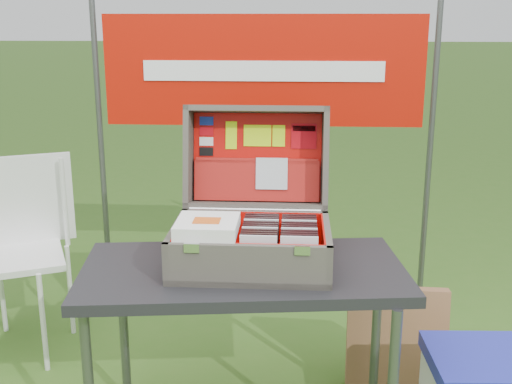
# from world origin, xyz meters

# --- Properties ---
(table) EXTENTS (1.19, 0.70, 0.71)m
(table) POSITION_xyz_m (-0.01, -0.04, 0.35)
(table) COLOR #252529
(table) RESTS_ON ground
(table_top) EXTENTS (1.19, 0.70, 0.04)m
(table_top) POSITION_xyz_m (-0.01, -0.04, 0.69)
(table_top) COLOR #252529
(table_top) RESTS_ON ground
(table_leg_bl) EXTENTS (0.04, 0.04, 0.67)m
(table_leg_bl) POSITION_xyz_m (-0.52, 0.18, 0.33)
(table_leg_bl) COLOR #59595B
(table_leg_bl) RESTS_ON ground
(table_leg_br) EXTENTS (0.04, 0.04, 0.67)m
(table_leg_br) POSITION_xyz_m (0.50, 0.18, 0.33)
(table_leg_br) COLOR #59595B
(table_leg_br) RESTS_ON ground
(suitcase) EXTENTS (0.55, 0.55, 0.52)m
(suitcase) POSITION_xyz_m (0.02, 0.03, 0.97)
(suitcase) COLOR #554F45
(suitcase) RESTS_ON table
(suitcase_base_bottom) EXTENTS (0.55, 0.39, 0.02)m
(suitcase_base_bottom) POSITION_xyz_m (0.02, -0.03, 0.72)
(suitcase_base_bottom) COLOR #554F45
(suitcase_base_bottom) RESTS_ON table_top
(suitcase_base_wall_front) EXTENTS (0.55, 0.02, 0.15)m
(suitcase_base_wall_front) POSITION_xyz_m (0.02, -0.22, 0.78)
(suitcase_base_wall_front) COLOR #554F45
(suitcase_base_wall_front) RESTS_ON table_top
(suitcase_base_wall_back) EXTENTS (0.55, 0.02, 0.15)m
(suitcase_base_wall_back) POSITION_xyz_m (0.02, 0.15, 0.78)
(suitcase_base_wall_back) COLOR #554F45
(suitcase_base_wall_back) RESTS_ON table_top
(suitcase_base_wall_left) EXTENTS (0.02, 0.39, 0.15)m
(suitcase_base_wall_left) POSITION_xyz_m (-0.25, -0.03, 0.78)
(suitcase_base_wall_left) COLOR #554F45
(suitcase_base_wall_left) RESTS_ON table_top
(suitcase_base_wall_right) EXTENTS (0.02, 0.39, 0.15)m
(suitcase_base_wall_right) POSITION_xyz_m (0.28, -0.03, 0.78)
(suitcase_base_wall_right) COLOR #554F45
(suitcase_base_wall_right) RESTS_ON table_top
(suitcase_liner_floor) EXTENTS (0.51, 0.35, 0.01)m
(suitcase_liner_floor) POSITION_xyz_m (0.02, -0.03, 0.73)
(suitcase_liner_floor) COLOR red
(suitcase_liner_floor) RESTS_ON suitcase_base_bottom
(suitcase_latch_left) EXTENTS (0.05, 0.01, 0.03)m
(suitcase_latch_left) POSITION_xyz_m (-0.16, -0.23, 0.85)
(suitcase_latch_left) COLOR silver
(suitcase_latch_left) RESTS_ON suitcase_base_wall_front
(suitcase_latch_right) EXTENTS (0.05, 0.01, 0.03)m
(suitcase_latch_right) POSITION_xyz_m (0.19, -0.23, 0.85)
(suitcase_latch_right) COLOR silver
(suitcase_latch_right) RESTS_ON suitcase_base_wall_front
(suitcase_hinge) EXTENTS (0.50, 0.02, 0.02)m
(suitcase_hinge) POSITION_xyz_m (0.02, 0.16, 0.86)
(suitcase_hinge) COLOR silver
(suitcase_hinge) RESTS_ON suitcase_base_wall_back
(suitcase_lid_back) EXTENTS (0.55, 0.10, 0.39)m
(suitcase_lid_back) POSITION_xyz_m (0.02, 0.34, 1.02)
(suitcase_lid_back) COLOR #554F45
(suitcase_lid_back) RESTS_ON suitcase_base_wall_back
(suitcase_lid_rim_far) EXTENTS (0.55, 0.15, 0.05)m
(suitcase_lid_rim_far) POSITION_xyz_m (0.02, 0.31, 1.22)
(suitcase_lid_rim_far) COLOR #554F45
(suitcase_lid_rim_far) RESTS_ON suitcase_lid_back
(suitcase_lid_rim_near) EXTENTS (0.55, 0.15, 0.05)m
(suitcase_lid_rim_near) POSITION_xyz_m (0.02, 0.24, 0.85)
(suitcase_lid_rim_near) COLOR #554F45
(suitcase_lid_rim_near) RESTS_ON suitcase_lid_back
(suitcase_lid_rim_left) EXTENTS (0.02, 0.22, 0.41)m
(suitcase_lid_rim_left) POSITION_xyz_m (-0.25, 0.27, 1.04)
(suitcase_lid_rim_left) COLOR #554F45
(suitcase_lid_rim_left) RESTS_ON suitcase_lid_back
(suitcase_lid_rim_right) EXTENTS (0.02, 0.22, 0.41)m
(suitcase_lid_rim_right) POSITION_xyz_m (0.28, 0.27, 1.04)
(suitcase_lid_rim_right) COLOR #554F45
(suitcase_lid_rim_right) RESTS_ON suitcase_lid_back
(suitcase_lid_liner) EXTENTS (0.50, 0.07, 0.34)m
(suitcase_lid_liner) POSITION_xyz_m (0.02, 0.32, 1.03)
(suitcase_lid_liner) COLOR red
(suitcase_lid_liner) RESTS_ON suitcase_lid_back
(suitcase_liner_wall_front) EXTENTS (0.51, 0.01, 0.13)m
(suitcase_liner_wall_front) POSITION_xyz_m (0.02, -0.21, 0.79)
(suitcase_liner_wall_front) COLOR red
(suitcase_liner_wall_front) RESTS_ON suitcase_base_bottom
(suitcase_liner_wall_back) EXTENTS (0.51, 0.01, 0.13)m
(suitcase_liner_wall_back) POSITION_xyz_m (0.02, 0.14, 0.79)
(suitcase_liner_wall_back) COLOR red
(suitcase_liner_wall_back) RESTS_ON suitcase_base_bottom
(suitcase_liner_wall_left) EXTENTS (0.01, 0.35, 0.13)m
(suitcase_liner_wall_left) POSITION_xyz_m (-0.23, -0.03, 0.79)
(suitcase_liner_wall_left) COLOR red
(suitcase_liner_wall_left) RESTS_ON suitcase_base_bottom
(suitcase_liner_wall_right) EXTENTS (0.01, 0.35, 0.13)m
(suitcase_liner_wall_right) POSITION_xyz_m (0.27, -0.03, 0.79)
(suitcase_liner_wall_right) COLOR red
(suitcase_liner_wall_right) RESTS_ON suitcase_base_bottom
(suitcase_lid_pocket) EXTENTS (0.49, 0.06, 0.16)m
(suitcase_lid_pocket) POSITION_xyz_m (0.02, 0.29, 0.94)
(suitcase_lid_pocket) COLOR #A31A15
(suitcase_lid_pocket) RESTS_ON suitcase_lid_liner
(suitcase_pocket_edge) EXTENTS (0.48, 0.02, 0.02)m
(suitcase_pocket_edge) POSITION_xyz_m (0.02, 0.30, 1.02)
(suitcase_pocket_edge) COLOR #A31A15
(suitcase_pocket_edge) RESTS_ON suitcase_lid_pocket
(suitcase_pocket_cd) EXTENTS (0.12, 0.03, 0.12)m
(suitcase_pocket_cd) POSITION_xyz_m (0.08, 0.27, 0.97)
(suitcase_pocket_cd) COLOR silver
(suitcase_pocket_cd) RESTS_ON suitcase_lid_pocket
(lid_sticker_cc_a) EXTENTS (0.05, 0.01, 0.03)m
(lid_sticker_cc_a) POSITION_xyz_m (-0.18, 0.34, 1.17)
(lid_sticker_cc_a) COLOR #1933B2
(lid_sticker_cc_a) RESTS_ON suitcase_lid_liner
(lid_sticker_cc_b) EXTENTS (0.05, 0.01, 0.03)m
(lid_sticker_cc_b) POSITION_xyz_m (-0.18, 0.34, 1.13)
(lid_sticker_cc_b) COLOR #B50610
(lid_sticker_cc_b) RESTS_ON suitcase_lid_liner
(lid_sticker_cc_c) EXTENTS (0.05, 0.01, 0.03)m
(lid_sticker_cc_c) POSITION_xyz_m (-0.18, 0.33, 1.09)
(lid_sticker_cc_c) COLOR white
(lid_sticker_cc_c) RESTS_ON suitcase_lid_liner
(lid_sticker_cc_d) EXTENTS (0.05, 0.01, 0.03)m
(lid_sticker_cc_d) POSITION_xyz_m (-0.18, 0.32, 1.05)
(lid_sticker_cc_d) COLOR black
(lid_sticker_cc_d) RESTS_ON suitcase_lid_liner
(lid_card_neon_tall) EXTENTS (0.04, 0.02, 0.11)m
(lid_card_neon_tall) POSITION_xyz_m (-0.09, 0.33, 1.11)
(lid_card_neon_tall) COLOR #C1EE0D
(lid_card_neon_tall) RESTS_ON suitcase_lid_liner
(lid_card_neon_main) EXTENTS (0.11, 0.02, 0.08)m
(lid_card_neon_main) POSITION_xyz_m (0.02, 0.33, 1.11)
(lid_card_neon_main) COLOR #C1EE0D
(lid_card_neon_main) RESTS_ON suitcase_lid_liner
(lid_card_neon_small) EXTENTS (0.05, 0.02, 0.08)m
(lid_card_neon_small) POSITION_xyz_m (0.10, 0.33, 1.11)
(lid_card_neon_small) COLOR #C1EE0D
(lid_card_neon_small) RESTS_ON suitcase_lid_liner
(lid_sticker_band) EXTENTS (0.10, 0.02, 0.10)m
(lid_sticker_band) POSITION_xyz_m (0.20, 0.33, 1.11)
(lid_sticker_band) COLOR #B50610
(lid_sticker_band) RESTS_ON suitcase_lid_liner
(lid_sticker_band_bar) EXTENTS (0.09, 0.01, 0.02)m
(lid_sticker_band_bar) POSITION_xyz_m (0.20, 0.34, 1.14)
(lid_sticker_band_bar) COLOR black
(lid_sticker_band_bar) RESTS_ON suitcase_lid_liner
(cd_left_0) EXTENTS (0.12, 0.01, 0.14)m
(cd_left_0) POSITION_xyz_m (0.05, -0.18, 0.81)
(cd_left_0) COLOR silver
(cd_left_0) RESTS_ON suitcase_liner_floor
(cd_left_1) EXTENTS (0.12, 0.01, 0.14)m
(cd_left_1) POSITION_xyz_m (0.05, -0.16, 0.81)
(cd_left_1) COLOR black
(cd_left_1) RESTS_ON suitcase_liner_floor
(cd_left_2) EXTENTS (0.12, 0.01, 0.14)m
(cd_left_2) POSITION_xyz_m (0.05, -0.14, 0.81)
(cd_left_2) COLOR black
(cd_left_2) RESTS_ON suitcase_liner_floor
(cd_left_3) EXTENTS (0.12, 0.01, 0.14)m
(cd_left_3) POSITION_xyz_m (0.05, -0.12, 0.81)
(cd_left_3) COLOR black
(cd_left_3) RESTS_ON suitcase_liner_floor
(cd_left_4) EXTENTS (0.12, 0.01, 0.14)m
(cd_left_4) POSITION_xyz_m (0.05, -0.10, 0.81)
(cd_left_4) COLOR silver
(cd_left_4) RESTS_ON suitcase_liner_floor
(cd_left_5) EXTENTS (0.12, 0.01, 0.14)m
(cd_left_5) POSITION_xyz_m (0.05, -0.07, 0.81)
(cd_left_5) COLOR black
(cd_left_5) RESTS_ON suitcase_liner_floor
(cd_left_6) EXTENTS (0.12, 0.01, 0.14)m
(cd_left_6) POSITION_xyz_m (0.05, -0.05, 0.81)
(cd_left_6) COLOR black
(cd_left_6) RESTS_ON suitcase_liner_floor
(cd_left_7) EXTENTS (0.12, 0.01, 0.14)m
(cd_left_7) POSITION_xyz_m (0.05, -0.03, 0.81)
(cd_left_7) COLOR black
(cd_left_7) RESTS_ON suitcase_liner_floor
(cd_left_8) EXTENTS (0.12, 0.01, 0.14)m
(cd_left_8) POSITION_xyz_m (0.05, -0.01, 0.81)
(cd_left_8) COLOR silver
(cd_left_8) RESTS_ON suitcase_liner_floor
(cd_left_9) EXTENTS (0.12, 0.01, 0.14)m
(cd_left_9) POSITION_xyz_m (0.05, 0.01, 0.81)
(cd_left_9) COLOR black
(cd_left_9) RESTS_ON suitcase_liner_floor
(cd_left_10) EXTENTS (0.12, 0.01, 0.14)m
(cd_left_10) POSITION_xyz_m (0.05, 0.03, 0.81)
(cd_left_10) COLOR black
(cd_left_10) RESTS_ON suitcase_liner_floor
(cd_left_11) EXTENTS (0.12, 0.01, 0.14)m
(cd_left_11) POSITION_xyz_m (0.05, 0.05, 0.81)
(cd_left_11) COLOR black
(cd_left_11) RESTS_ON suitcase_liner_floor
(cd_right_0) EXTENTS (0.12, 0.01, 0.14)m
(cd_right_0) POSITION_xyz_m (0.19, -0.18, 0.81)
(cd_right_0) COLOR silver
(cd_right_0) RESTS_ON suitcase_liner_floor
(cd_right_1) EXTENTS (0.12, 0.01, 0.14)m
(cd_right_1) POSITION_xyz_m (0.19, -0.16, 0.81)
(cd_right_1) COLOR black
(cd_right_1) RESTS_ON suitcase_liner_floor
(cd_right_2) EXTENTS (0.12, 0.01, 0.14)m
(cd_right_2) POSITION_xyz_m (0.19, -0.14, 0.81)
(cd_right_2) COLOR black
(cd_right_2) RESTS_ON suitcase_liner_floor
(cd_right_3) EXTENTS (0.12, 0.01, 0.14)m
(cd_right_3) POSITION_xyz_m (0.19, -0.12, 0.81)
(cd_right_3) COLOR black
(cd_right_3) RESTS_ON suitcase_liner_floor
(cd_right_4) EXTENTS (0.12, 0.01, 0.14)m
(cd_right_4) POSITION_xyz_m (0.19, -0.10, 0.81)
(cd_right_4) COLOR silver
(cd_right_4) RESTS_ON suitcase_liner_floor
(cd_right_5) EXTENTS (0.12, 0.01, 0.14)m
(cd_right_5) POSITION_xyz_m (0.19, -0.07, 0.81)
(cd_right_5) COLOR black
(cd_right_5) RESTS_ON suitcase_liner_floor
(cd_right_6) EXTENTS (0.12, 0.01, 0.14)m
(cd_right_6) POSITION_xyz_m (0.19, -0.05, 0.81)
(cd_right_6) COLOR black
(cd_right_6) RESTS_ON suitcase_liner_floor
(cd_right_7) EXTENTS (0.12, 0.01, 0.14)m
(cd_right_7) POSITION_xyz_m (0.19, -0.03, 0.81)
(cd_right_7) COLOR black
(cd_right_7) RESTS_ON suitcase_liner_floor
(cd_right_8) EXTENTS (0.12, 0.01, 0.14)m
(cd_right_8) POSITION_xyz_m (0.19, -0.01, 0.81)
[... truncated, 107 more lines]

